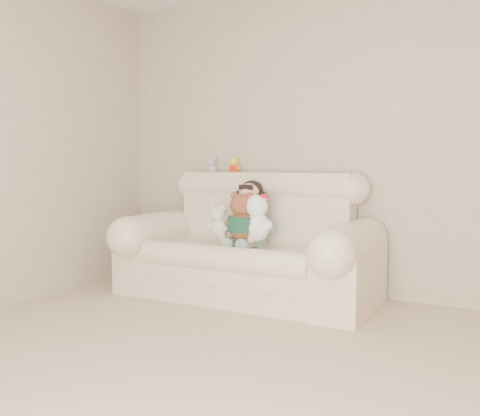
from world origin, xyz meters
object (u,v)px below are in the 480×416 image
at_px(white_cat, 257,213).
at_px(sofa, 246,236).
at_px(brown_teddy, 242,212).
at_px(seated_child, 250,213).
at_px(cream_teddy, 219,218).

bearing_deg(white_cat, sofa, 169.36).
bearing_deg(white_cat, brown_teddy, -142.68).
xyz_separation_m(sofa, brown_teddy, (0.04, -0.14, 0.21)).
bearing_deg(brown_teddy, seated_child, 97.08).
distance_m(brown_teddy, white_cat, 0.12).
distance_m(sofa, brown_teddy, 0.25).
bearing_deg(white_cat, seated_child, 154.69).
height_order(brown_teddy, white_cat, brown_teddy).
height_order(white_cat, cream_teddy, white_cat).
height_order(sofa, seated_child, sofa).
distance_m(seated_child, white_cat, 0.25).
relative_size(seated_child, white_cat, 1.26).
xyz_separation_m(sofa, cream_teddy, (-0.18, -0.13, 0.15)).
xyz_separation_m(seated_child, cream_teddy, (-0.17, -0.21, -0.04)).
bearing_deg(brown_teddy, white_cat, 9.73).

